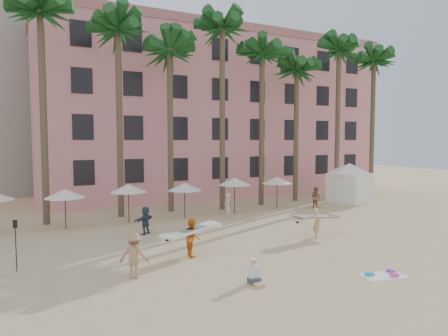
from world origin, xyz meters
name	(u,v)px	position (x,y,z in m)	size (l,w,h in m)	color
ground	(306,264)	(0.00, 0.00, 0.00)	(120.00, 120.00, 0.00)	#D1B789
pink_hotel	(208,118)	(7.00, 26.00, 8.00)	(35.00, 14.00, 16.00)	pink
palm_row	(190,44)	(0.51, 15.00, 12.97)	(44.40, 5.40, 16.30)	brown
umbrella_row	(158,187)	(-3.00, 12.50, 2.33)	(22.50, 2.70, 2.73)	#332B23
cabana	(349,179)	(14.96, 12.80, 2.07)	(5.56, 5.56, 3.50)	white
beach_towel	(384,275)	(1.90, -2.68, 0.03)	(1.97, 1.35, 0.14)	white
carrier_yellow	(317,221)	(3.71, 3.71, 0.97)	(2.98, 0.99, 1.70)	#DFB57D
carrier_white	(192,236)	(-4.08, 3.48, 0.97)	(3.29, 1.99, 1.81)	orange
beachgoers	(210,219)	(-1.43, 7.19, 0.89)	(18.57, 10.97, 1.90)	#A9755A
paddle	(16,239)	(-11.64, 4.67, 1.41)	(0.18, 0.04, 2.23)	black
seated_man	(255,275)	(-3.33, -1.08, 0.33)	(0.42, 0.74, 0.96)	#3F3F4C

